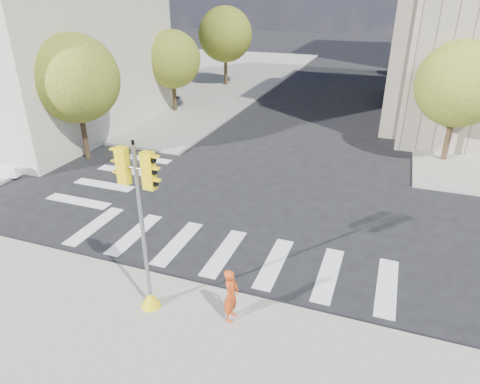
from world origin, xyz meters
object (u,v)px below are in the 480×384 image
at_px(lamp_far, 448,37).
at_px(photographer, 231,295).
at_px(traffic_signal, 144,243).
at_px(lamp_near, 465,62).

relative_size(lamp_far, photographer, 5.19).
xyz_separation_m(lamp_far, traffic_signal, (-8.95, -33.41, -2.32)).
relative_size(lamp_far, traffic_signal, 1.64).
distance_m(lamp_near, lamp_far, 14.00).
height_order(lamp_far, photographer, lamp_far).
relative_size(lamp_near, traffic_signal, 1.64).
bearing_deg(photographer, lamp_near, -19.59).
distance_m(lamp_near, traffic_signal, 21.50).
distance_m(lamp_near, photographer, 20.53).
distance_m(traffic_signal, photographer, 2.69).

